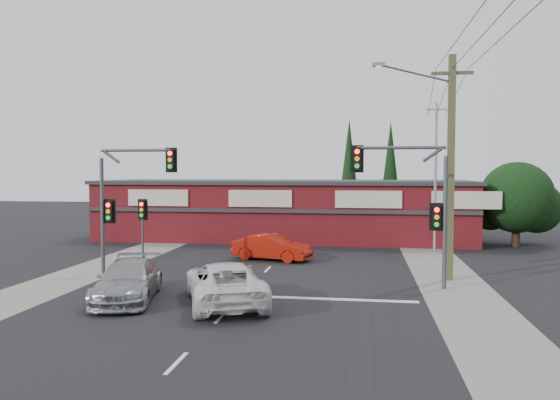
# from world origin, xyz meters

# --- Properties ---
(ground) EXTENTS (120.00, 120.00, 0.00)m
(ground) POSITION_xyz_m (0.00, 0.00, 0.00)
(ground) COLOR black
(ground) RESTS_ON ground
(road_strip) EXTENTS (14.00, 70.00, 0.01)m
(road_strip) POSITION_xyz_m (0.00, 5.00, 0.01)
(road_strip) COLOR black
(road_strip) RESTS_ON ground
(verge_left) EXTENTS (3.00, 70.00, 0.02)m
(verge_left) POSITION_xyz_m (-8.50, 5.00, 0.01)
(verge_left) COLOR gray
(verge_left) RESTS_ON ground
(verge_right) EXTENTS (3.00, 70.00, 0.02)m
(verge_right) POSITION_xyz_m (8.50, 5.00, 0.01)
(verge_right) COLOR gray
(verge_right) RESTS_ON ground
(stop_line) EXTENTS (6.50, 0.35, 0.01)m
(stop_line) POSITION_xyz_m (3.50, -1.50, 0.01)
(stop_line) COLOR silver
(stop_line) RESTS_ON ground
(white_suv) EXTENTS (4.44, 6.15, 1.56)m
(white_suv) POSITION_xyz_m (-0.34, -2.79, 0.78)
(white_suv) COLOR silver
(white_suv) RESTS_ON ground
(silver_suv) EXTENTS (3.18, 5.47, 1.49)m
(silver_suv) POSITION_xyz_m (-4.12, -2.74, 0.74)
(silver_suv) COLOR #9A9C9F
(silver_suv) RESTS_ON ground
(red_sedan) EXTENTS (4.60, 2.62, 1.44)m
(red_sedan) POSITION_xyz_m (-0.26, 7.26, 0.72)
(red_sedan) COLOR #AB180A
(red_sedan) RESTS_ON ground
(lane_dashes) EXTENTS (0.12, 37.35, 0.01)m
(lane_dashes) POSITION_xyz_m (0.00, -0.12, 0.02)
(lane_dashes) COLOR silver
(lane_dashes) RESTS_ON ground
(shop_building) EXTENTS (27.30, 8.40, 4.22)m
(shop_building) POSITION_xyz_m (-0.99, 16.99, 2.13)
(shop_building) COLOR #541016
(shop_building) RESTS_ON ground
(tree_cluster) EXTENTS (5.90, 5.10, 5.50)m
(tree_cluster) POSITION_xyz_m (14.69, 15.44, 2.90)
(tree_cluster) COLOR #2D2116
(tree_cluster) RESTS_ON ground
(conifer_near) EXTENTS (1.80, 1.80, 9.25)m
(conifer_near) POSITION_xyz_m (3.50, 24.00, 5.48)
(conifer_near) COLOR #2D2116
(conifer_near) RESTS_ON ground
(conifer_far) EXTENTS (1.80, 1.80, 9.25)m
(conifer_far) POSITION_xyz_m (7.00, 26.00, 5.48)
(conifer_far) COLOR #2D2116
(conifer_far) RESTS_ON ground
(traffic_mast_left) EXTENTS (3.77, 0.27, 5.97)m
(traffic_mast_left) POSITION_xyz_m (-6.43, 2.00, 3.93)
(traffic_mast_left) COLOR #47494C
(traffic_mast_left) RESTS_ON ground
(traffic_mast_right) EXTENTS (3.96, 0.27, 5.97)m
(traffic_mast_right) POSITION_xyz_m (6.86, 1.00, 3.95)
(traffic_mast_right) COLOR #47494C
(traffic_mast_right) RESTS_ON ground
(pedestal_signal) EXTENTS (0.55, 0.27, 3.38)m
(pedestal_signal) POSITION_xyz_m (-7.20, 6.01, 2.41)
(pedestal_signal) COLOR #47494C
(pedestal_signal) RESTS_ON ground
(utility_pole) EXTENTS (4.38, 0.59, 10.00)m
(utility_pole) POSITION_xyz_m (8.36, 2.99, 5.40)
(utility_pole) COLOR brown
(utility_pole) RESTS_ON ground
(steel_pole) EXTENTS (1.20, 0.16, 9.00)m
(steel_pole) POSITION_xyz_m (9.00, 12.00, 4.70)
(steel_pole) COLOR gray
(steel_pole) RESTS_ON ground
(power_lines) EXTENTS (2.01, 29.00, 1.22)m
(power_lines) POSITION_xyz_m (8.47, -2.47, 9.04)
(power_lines) COLOR black
(power_lines) RESTS_ON ground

